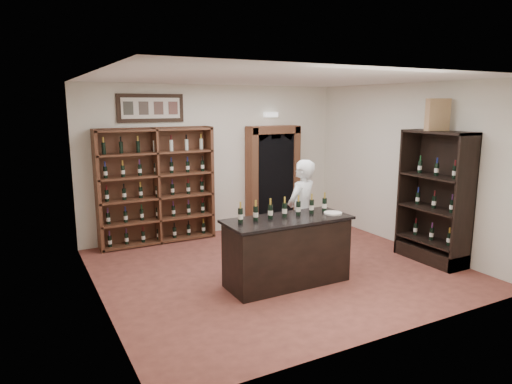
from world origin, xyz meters
TOP-DOWN VIEW (x-y plane):
  - floor at (0.00, 0.00)m, footprint 5.50×5.50m
  - ceiling at (0.00, 0.00)m, footprint 5.50×5.50m
  - wall_back at (0.00, 2.50)m, footprint 5.50×0.04m
  - wall_left at (-2.75, 0.00)m, footprint 0.04×5.00m
  - wall_right at (2.75, 0.00)m, footprint 0.04×5.00m
  - wine_shelf at (-1.30, 2.33)m, footprint 2.20×0.38m
  - framed_picture at (-1.30, 2.47)m, footprint 1.25×0.04m
  - arched_doorway at (1.25, 2.33)m, footprint 1.17×0.35m
  - emergency_light at (1.25, 2.42)m, footprint 0.30×0.10m
  - tasting_counter at (-0.20, -0.60)m, footprint 1.88×0.78m
  - counter_bottle_0 at (-0.92, -0.51)m, footprint 0.07×0.07m
  - counter_bottle_1 at (-0.68, -0.51)m, footprint 0.07×0.07m
  - counter_bottle_2 at (-0.44, -0.51)m, footprint 0.07×0.07m
  - counter_bottle_3 at (-0.20, -0.51)m, footprint 0.07×0.07m
  - counter_bottle_4 at (0.04, -0.51)m, footprint 0.07×0.07m
  - counter_bottle_5 at (0.28, -0.51)m, footprint 0.07×0.07m
  - counter_bottle_6 at (0.52, -0.51)m, footprint 0.07×0.07m
  - side_cabinet at (2.52, -0.90)m, footprint 0.48×1.20m
  - shopkeeper at (0.44, 0.00)m, footprint 0.76×0.65m
  - plate at (0.54, -0.70)m, footprint 0.27×0.27m
  - wine_crate at (2.47, -0.85)m, footprint 0.39×0.26m

SIDE VIEW (x-z plane):
  - floor at x=0.00m, z-range 0.00..0.00m
  - tasting_counter at x=-0.20m, z-range -0.01..0.99m
  - side_cabinet at x=2.52m, z-range -0.35..1.85m
  - shopkeeper at x=0.44m, z-range 0.00..1.75m
  - plate at x=0.54m, z-range 1.00..1.02m
  - wine_shelf at x=-1.30m, z-range 0.00..2.20m
  - counter_bottle_0 at x=-0.92m, z-range 0.96..1.26m
  - counter_bottle_1 at x=-0.68m, z-range 0.96..1.26m
  - counter_bottle_2 at x=-0.44m, z-range 0.96..1.26m
  - counter_bottle_3 at x=-0.20m, z-range 0.96..1.26m
  - counter_bottle_4 at x=0.04m, z-range 0.96..1.26m
  - counter_bottle_5 at x=0.28m, z-range 0.96..1.26m
  - counter_bottle_6 at x=0.52m, z-range 0.96..1.26m
  - arched_doorway at x=1.25m, z-range 0.05..2.22m
  - wall_back at x=0.00m, z-range 0.00..3.00m
  - wall_left at x=-2.75m, z-range 0.00..3.00m
  - wall_right at x=2.75m, z-range 0.00..3.00m
  - emergency_light at x=1.25m, z-range 2.35..2.45m
  - wine_crate at x=2.47m, z-range 2.20..2.72m
  - framed_picture at x=-1.30m, z-range 2.29..2.81m
  - ceiling at x=0.00m, z-range 3.00..3.00m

